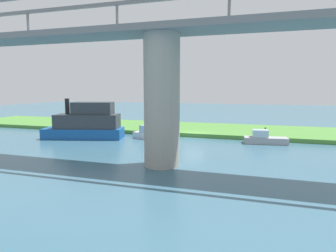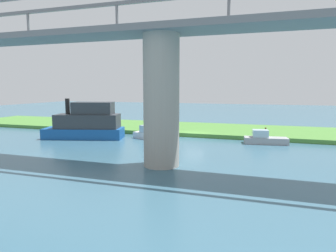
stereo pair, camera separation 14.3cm
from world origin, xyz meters
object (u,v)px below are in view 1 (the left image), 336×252
at_px(person_on_bank, 166,125).
at_px(mooring_post, 265,132).
at_px(pontoon_yellow, 86,124).
at_px(houseboat_blue, 264,139).
at_px(bridge_pylon, 162,101).
at_px(riverboat_paddlewheel, 151,134).

distance_m(person_on_bank, mooring_post, 12.89).
relative_size(person_on_bank, pontoon_yellow, 0.14).
relative_size(mooring_post, pontoon_yellow, 0.10).
bearing_deg(pontoon_yellow, houseboat_blue, -171.58).
height_order(mooring_post, pontoon_yellow, pontoon_yellow).
xyz_separation_m(person_on_bank, houseboat_blue, (-12.77, 3.68, -0.64)).
height_order(bridge_pylon, person_on_bank, bridge_pylon).
xyz_separation_m(bridge_pylon, mooring_post, (-7.76, -15.13, -4.16)).
bearing_deg(pontoon_yellow, riverboat_paddlewheel, -165.63).
distance_m(mooring_post, pontoon_yellow, 21.79).
bearing_deg(houseboat_blue, pontoon_yellow, 8.42).
relative_size(person_on_bank, riverboat_paddlewheel, 0.27).
bearing_deg(riverboat_paddlewheel, bridge_pylon, 115.25).
xyz_separation_m(bridge_pylon, pontoon_yellow, (13.26, -9.46, -3.35)).
bearing_deg(pontoon_yellow, person_on_bank, -140.34).
distance_m(pontoon_yellow, riverboat_paddlewheel, 8.20).
distance_m(person_on_bank, riverboat_paddlewheel, 4.82).
xyz_separation_m(bridge_pylon, houseboat_blue, (-7.69, -12.56, -4.61)).
distance_m(bridge_pylon, person_on_bank, 17.47).
bearing_deg(riverboat_paddlewheel, mooring_post, -164.46).
bearing_deg(person_on_bank, pontoon_yellow, 39.66).
height_order(person_on_bank, riverboat_paddlewheel, person_on_bank).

